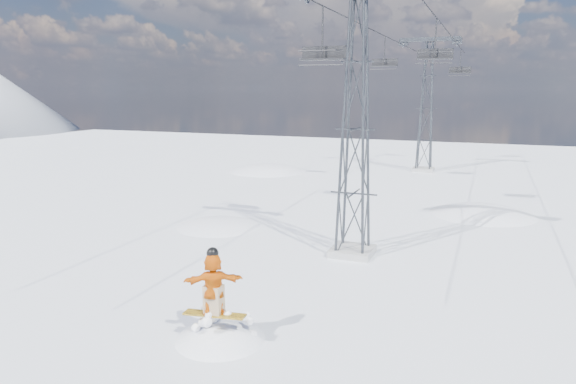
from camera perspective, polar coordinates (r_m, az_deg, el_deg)
name	(u,v)px	position (r m, az deg, el deg)	size (l,w,h in m)	color
ground	(260,329)	(16.15, -3.10, -14.96)	(120.00, 120.00, 0.00)	white
snow_terrain	(321,316)	(39.75, 3.69, -13.55)	(39.00, 37.00, 22.00)	white
lift_tower_near	(355,130)	(21.85, 7.49, 6.85)	(5.20, 1.80, 11.43)	#999999
lift_tower_far	(426,109)	(46.47, 15.12, 8.93)	(5.20, 1.80, 11.43)	#999999
haul_cables	(404,27)	(33.26, 12.81, 17.49)	(4.46, 51.00, 0.06)	black
lift_chair_near	(323,54)	(24.61, 3.88, 15.01)	(2.14, 0.61, 2.65)	black
lift_chair_mid	(435,55)	(29.69, 16.00, 14.43)	(1.91, 0.55, 2.37)	black
lift_chair_far	(384,63)	(38.81, 10.65, 13.89)	(1.89, 0.54, 2.34)	black
lift_chair_extra	(460,71)	(52.24, 18.55, 12.67)	(2.03, 0.58, 2.51)	black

